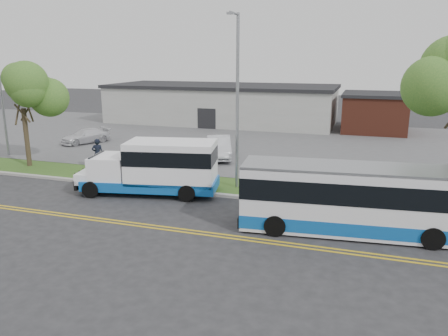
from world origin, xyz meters
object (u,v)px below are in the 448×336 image
(shuttle_bus, at_px, (158,166))
(transit_bus, at_px, (366,200))
(streetlight_near, at_px, (237,97))
(parked_car_b, at_px, (86,136))
(streetlight_far, at_px, (1,97))
(pedestrian, at_px, (98,154))
(tree_west, at_px, (21,92))
(parked_car_a, at_px, (219,147))

(shuttle_bus, relative_size, transit_bus, 0.74)
(streetlight_near, distance_m, parked_car_b, 18.90)
(streetlight_far, distance_m, shuttle_bus, 16.22)
(pedestrian, bearing_deg, tree_west, -24.89)
(parked_car_a, bearing_deg, parked_car_b, 151.23)
(pedestrian, distance_m, parked_car_a, 8.64)
(tree_west, distance_m, pedestrian, 6.44)
(shuttle_bus, relative_size, pedestrian, 3.96)
(shuttle_bus, distance_m, parked_car_b, 16.47)
(shuttle_bus, xyz_separation_m, parked_car_a, (0.39, 9.05, -0.67))
(streetlight_near, bearing_deg, parked_car_a, 116.61)
(tree_west, relative_size, shuttle_bus, 0.86)
(pedestrian, height_order, parked_car_a, pedestrian)
(streetlight_near, height_order, pedestrian, streetlight_near)
(streetlight_near, height_order, parked_car_a, streetlight_near)
(tree_west, xyz_separation_m, parked_car_b, (-1.20, 8.14, -4.41))
(transit_bus, relative_size, parked_car_a, 2.19)
(pedestrian, bearing_deg, shuttle_bus, 116.66)
(shuttle_bus, bearing_deg, streetlight_near, 19.07)
(transit_bus, xyz_separation_m, parked_car_b, (-23.25, 13.14, -0.77))
(parked_car_b, bearing_deg, streetlight_near, 0.25)
(tree_west, bearing_deg, parked_car_a, 28.80)
(transit_bus, bearing_deg, streetlight_far, 158.70)
(transit_bus, xyz_separation_m, parked_car_a, (-10.48, 11.36, -0.57))
(tree_west, height_order, streetlight_near, streetlight_near)
(streetlight_near, bearing_deg, tree_west, 178.20)
(tree_west, relative_size, parked_car_a, 1.41)
(streetlight_near, xyz_separation_m, transit_bus, (7.05, -4.53, -3.75))
(shuttle_bus, bearing_deg, parked_car_b, 127.78)
(shuttle_bus, distance_m, parked_car_a, 9.08)
(shuttle_bus, height_order, transit_bus, shuttle_bus)
(tree_west, height_order, pedestrian, tree_west)
(streetlight_far, height_order, shuttle_bus, streetlight_far)
(streetlight_near, height_order, parked_car_b, streetlight_near)
(streetlight_near, height_order, streetlight_far, streetlight_near)
(parked_car_a, bearing_deg, shuttle_bus, -113.34)
(streetlight_far, relative_size, transit_bus, 0.75)
(streetlight_far, bearing_deg, tree_west, -28.98)
(shuttle_bus, distance_m, transit_bus, 11.11)
(parked_car_b, bearing_deg, transit_bus, -1.22)
(streetlight_near, relative_size, shuttle_bus, 1.19)
(streetlight_far, bearing_deg, shuttle_bus, -17.90)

